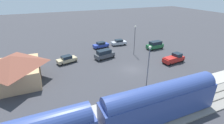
% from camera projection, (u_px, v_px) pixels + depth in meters
% --- Properties ---
extents(ground_plane, '(200.00, 200.00, 0.00)m').
position_uv_depth(ground_plane, '(131.00, 70.00, 35.67)').
color(ground_plane, '#38383D').
extents(railway_track, '(4.80, 70.00, 0.30)m').
position_uv_depth(railway_track, '(180.00, 109.00, 23.90)').
color(railway_track, gray).
rests_on(railway_track, ground).
extents(platform, '(3.20, 46.00, 0.30)m').
position_uv_depth(platform, '(162.00, 94.00, 27.23)').
color(platform, '#A8A399').
rests_on(platform, ground).
extents(station_building, '(10.56, 9.12, 5.20)m').
position_uv_depth(station_building, '(14.00, 69.00, 29.98)').
color(station_building, tan).
rests_on(station_building, ground).
extents(pedestrian_on_platform, '(0.36, 0.36, 1.71)m').
position_uv_depth(pedestrian_on_platform, '(143.00, 94.00, 25.24)').
color(pedestrian_on_platform, '#333338').
rests_on(pedestrian_on_platform, platform).
extents(pedestrian_waiting_far, '(0.36, 0.36, 1.71)m').
position_uv_depth(pedestrian_waiting_far, '(138.00, 94.00, 25.33)').
color(pedestrian_waiting_far, '#23284C').
rests_on(pedestrian_waiting_far, platform).
extents(suv_green, '(2.30, 5.03, 2.22)m').
position_uv_depth(suv_green, '(155.00, 45.00, 47.20)').
color(suv_green, '#236638').
rests_on(suv_green, ground).
extents(pickup_red, '(2.56, 5.59, 2.14)m').
position_uv_depth(pickup_red, '(174.00, 58.00, 38.66)').
color(pickup_red, red).
rests_on(pickup_red, ground).
extents(sedan_blue, '(2.43, 4.71, 1.74)m').
position_uv_depth(sedan_blue, '(101.00, 45.00, 48.20)').
color(sedan_blue, '#283D9E').
rests_on(sedan_blue, ground).
extents(suv_charcoal, '(2.96, 5.20, 2.22)m').
position_uv_depth(suv_charcoal, '(104.00, 54.00, 40.81)').
color(suv_charcoal, '#47494F').
rests_on(suv_charcoal, ground).
extents(sedan_silver, '(2.14, 4.62, 1.74)m').
position_uv_depth(sedan_silver, '(119.00, 42.00, 50.44)').
color(sedan_silver, silver).
rests_on(sedan_silver, ground).
extents(sedan_tan, '(2.89, 4.81, 1.74)m').
position_uv_depth(sedan_tan, '(67.00, 59.00, 38.53)').
color(sedan_tan, '#C6B284').
rests_on(sedan_tan, ground).
extents(light_pole_near_platform, '(0.44, 0.44, 7.72)m').
position_uv_depth(light_pole_near_platform, '(149.00, 63.00, 27.24)').
color(light_pole_near_platform, '#515156').
rests_on(light_pole_near_platform, ground).
extents(light_pole_lot_center, '(0.44, 0.44, 7.52)m').
position_uv_depth(light_pole_lot_center, '(135.00, 37.00, 41.72)').
color(light_pole_lot_center, '#515156').
rests_on(light_pole_lot_center, ground).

